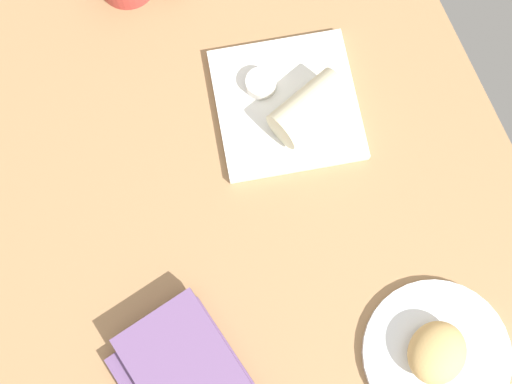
{
  "coord_description": "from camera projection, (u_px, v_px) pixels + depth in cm",
  "views": [
    {
      "loc": [
        -26.46,
        3.52,
        104.44
      ],
      "look_at": [
        -3.36,
        -5.39,
        7.0
      ],
      "focal_mm": 48.33,
      "sensor_mm": 36.0,
      "label": 1
    }
  ],
  "objects": [
    {
      "name": "breakfast_wrap",
      "position": [
        310.0,
        108.0,
        1.02
      ],
      "size": [
        9.9,
        13.11,
        6.29
      ],
      "primitive_type": "cylinder",
      "rotation": [
        1.57,
        0.0,
        3.49
      ],
      "color": "beige",
      "rests_on": "square_plate"
    },
    {
      "name": "square_plate",
      "position": [
        287.0,
        105.0,
        1.06
      ],
      "size": [
        25.06,
        25.06,
        1.6
      ],
      "primitive_type": "cube",
      "rotation": [
        0.0,
        0.0,
        -0.19
      ],
      "color": "white",
      "rests_on": "dining_table"
    },
    {
      "name": "dining_table",
      "position": [
        215.0,
        192.0,
        1.06
      ],
      "size": [
        110.0,
        90.0,
        4.0
      ],
      "primitive_type": "cube",
      "color": "#9E754C",
      "rests_on": "ground"
    },
    {
      "name": "scone_pastry",
      "position": [
        437.0,
        353.0,
        0.94
      ],
      "size": [
        11.61,
        11.8,
        5.32
      ],
      "primitive_type": "ellipsoid",
      "rotation": [
        0.0,
        0.0,
        2.23
      ],
      "color": "tan",
      "rests_on": "round_plate"
    },
    {
      "name": "sauce_cup",
      "position": [
        261.0,
        83.0,
        1.05
      ],
      "size": [
        4.74,
        4.74,
        2.04
      ],
      "color": "silver",
      "rests_on": "square_plate"
    },
    {
      "name": "round_plate",
      "position": [
        437.0,
        354.0,
        0.97
      ],
      "size": [
        21.0,
        21.0,
        1.4
      ],
      "primitive_type": "cylinder",
      "color": "white",
      "rests_on": "dining_table"
    },
    {
      "name": "book_stack",
      "position": [
        191.0,
        383.0,
        0.95
      ],
      "size": [
        24.38,
        19.69,
        4.84
      ],
      "color": "#6B4C7A",
      "rests_on": "dining_table"
    }
  ]
}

